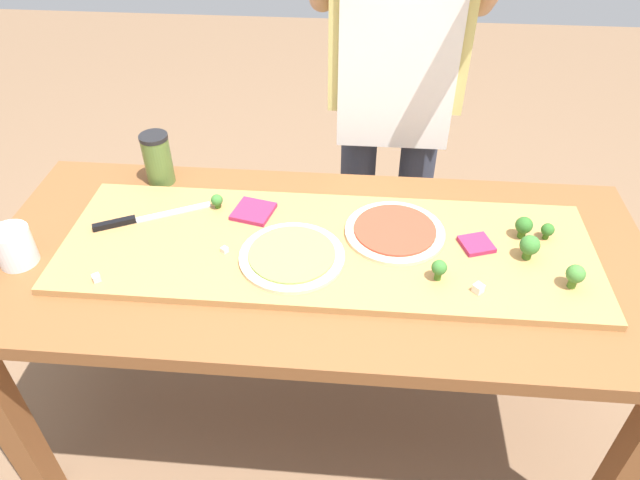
# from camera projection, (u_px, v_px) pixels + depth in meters

# --- Properties ---
(ground_plane) EXTENTS (8.00, 8.00, 0.00)m
(ground_plane) POSITION_uv_depth(u_px,v_px,m) (318.00, 422.00, 1.95)
(ground_plane) COLOR brown
(prep_table) EXTENTS (1.69, 0.74, 0.75)m
(prep_table) POSITION_uv_depth(u_px,v_px,m) (318.00, 282.00, 1.54)
(prep_table) COLOR brown
(prep_table) RESTS_ON ground
(cutting_board) EXTENTS (1.34, 0.44, 0.02)m
(cutting_board) POSITION_uv_depth(u_px,v_px,m) (327.00, 247.00, 1.47)
(cutting_board) COLOR #B27F47
(cutting_board) RESTS_ON prep_table
(chefs_knife) EXTENTS (0.29, 0.16, 0.02)m
(chefs_knife) POSITION_uv_depth(u_px,v_px,m) (136.00, 219.00, 1.54)
(chefs_knife) COLOR #B7BABF
(chefs_knife) RESTS_ON cutting_board
(pizza_whole_pesto_green) EXTENTS (0.26, 0.26, 0.02)m
(pizza_whole_pesto_green) POSITION_uv_depth(u_px,v_px,m) (292.00, 256.00, 1.42)
(pizza_whole_pesto_green) COLOR beige
(pizza_whole_pesto_green) RESTS_ON cutting_board
(pizza_whole_tomato_red) EXTENTS (0.26, 0.26, 0.02)m
(pizza_whole_tomato_red) POSITION_uv_depth(u_px,v_px,m) (395.00, 231.00, 1.50)
(pizza_whole_tomato_red) COLOR beige
(pizza_whole_tomato_red) RESTS_ON cutting_board
(pizza_slice_far_left) EXTENTS (0.12, 0.12, 0.01)m
(pizza_slice_far_left) POSITION_uv_depth(u_px,v_px,m) (253.00, 211.00, 1.56)
(pizza_slice_far_left) COLOR #9E234C
(pizza_slice_far_left) RESTS_ON cutting_board
(pizza_slice_near_left) EXTENTS (0.09, 0.09, 0.01)m
(pizza_slice_near_left) POSITION_uv_depth(u_px,v_px,m) (476.00, 244.00, 1.46)
(pizza_slice_near_left) COLOR #9E234C
(pizza_slice_near_left) RESTS_ON cutting_board
(broccoli_floret_front_right) EXTENTS (0.04, 0.04, 0.05)m
(broccoli_floret_front_right) POSITION_uv_depth(u_px,v_px,m) (439.00, 268.00, 1.35)
(broccoli_floret_front_right) COLOR #3F7220
(broccoli_floret_front_right) RESTS_ON cutting_board
(broccoli_floret_center_right) EXTENTS (0.03, 0.03, 0.04)m
(broccoli_floret_center_right) POSITION_uv_depth(u_px,v_px,m) (548.00, 230.00, 1.47)
(broccoli_floret_center_right) COLOR #366618
(broccoli_floret_center_right) RESTS_ON cutting_board
(broccoli_floret_back_mid) EXTENTS (0.03, 0.03, 0.04)m
(broccoli_floret_back_mid) POSITION_uv_depth(u_px,v_px,m) (217.00, 200.00, 1.57)
(broccoli_floret_back_mid) COLOR #3F7220
(broccoli_floret_back_mid) RESTS_ON cutting_board
(broccoli_floret_back_left) EXTENTS (0.04, 0.04, 0.06)m
(broccoli_floret_back_left) POSITION_uv_depth(u_px,v_px,m) (524.00, 226.00, 1.47)
(broccoli_floret_back_left) COLOR #366618
(broccoli_floret_back_left) RESTS_ON cutting_board
(broccoli_floret_front_left) EXTENTS (0.05, 0.05, 0.07)m
(broccoli_floret_front_left) POSITION_uv_depth(u_px,v_px,m) (530.00, 247.00, 1.40)
(broccoli_floret_front_left) COLOR #3F7220
(broccoli_floret_front_left) RESTS_ON cutting_board
(broccoli_floret_center_left) EXTENTS (0.04, 0.04, 0.06)m
(broccoli_floret_center_left) POSITION_uv_depth(u_px,v_px,m) (575.00, 275.00, 1.32)
(broccoli_floret_center_left) COLOR #487A23
(broccoli_floret_center_left) RESTS_ON cutting_board
(cheese_crumble_a) EXTENTS (0.02, 0.02, 0.01)m
(cheese_crumble_a) POSITION_uv_depth(u_px,v_px,m) (225.00, 250.00, 1.44)
(cheese_crumble_a) COLOR white
(cheese_crumble_a) RESTS_ON cutting_board
(cheese_crumble_b) EXTENTS (0.03, 0.03, 0.02)m
(cheese_crumble_b) POSITION_uv_depth(u_px,v_px,m) (478.00, 288.00, 1.33)
(cheese_crumble_b) COLOR white
(cheese_crumble_b) RESTS_ON cutting_board
(cheese_crumble_c) EXTENTS (0.02, 0.02, 0.02)m
(cheese_crumble_c) POSITION_uv_depth(u_px,v_px,m) (96.00, 278.00, 1.36)
(cheese_crumble_c) COLOR silver
(cheese_crumble_c) RESTS_ON cutting_board
(flour_cup) EXTENTS (0.09, 0.09, 0.10)m
(flour_cup) POSITION_uv_depth(u_px,v_px,m) (15.00, 248.00, 1.42)
(flour_cup) COLOR white
(flour_cup) RESTS_ON prep_table
(sauce_jar) EXTENTS (0.08, 0.08, 0.15)m
(sauce_jar) POSITION_uv_depth(u_px,v_px,m) (158.00, 159.00, 1.67)
(sauce_jar) COLOR #517033
(sauce_jar) RESTS_ON prep_table
(cook_center) EXTENTS (0.54, 0.39, 1.67)m
(cook_center) POSITION_uv_depth(u_px,v_px,m) (396.00, 70.00, 1.75)
(cook_center) COLOR #333847
(cook_center) RESTS_ON ground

